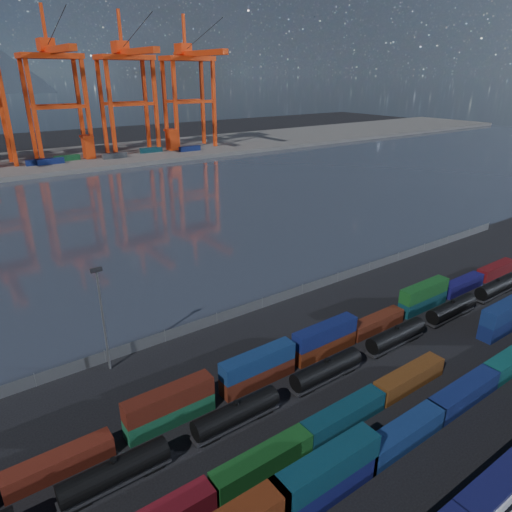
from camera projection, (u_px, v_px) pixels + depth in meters
ground at (378, 384)px, 65.48m from camera, size 700.00×700.00×0.00m
harbor_water at (118, 213)px, 144.60m from camera, size 700.00×700.00×0.00m
far_quay at (42, 162)px, 223.36m from camera, size 700.00×70.00×2.00m
container_row_south at (411, 425)px, 54.76m from camera, size 141.17×2.68×5.71m
container_row_mid at (324, 424)px, 55.38m from camera, size 141.88×2.57×5.47m
container_row_north at (274, 364)px, 66.47m from camera, size 129.48×2.39×5.10m
tanker_string at (284, 390)px, 61.24m from camera, size 120.71×2.62×3.75m
waterfront_fence at (262, 303)px, 86.21m from camera, size 160.12×0.12×2.20m
yard_light_mast at (103, 315)px, 65.38m from camera, size 1.60×0.40×16.60m
gantry_cranes at (11, 69)px, 198.43m from camera, size 201.98×51.80×70.14m
quay_containers at (23, 164)px, 205.60m from camera, size 172.58×10.99×2.60m
straddle_carriers at (39, 151)px, 211.92m from camera, size 140.00×7.00×11.10m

